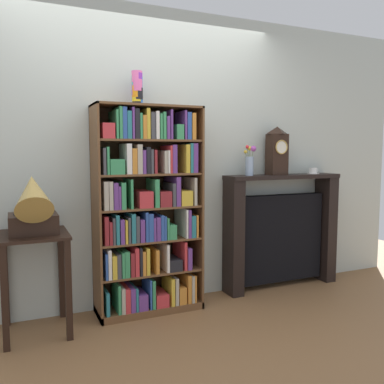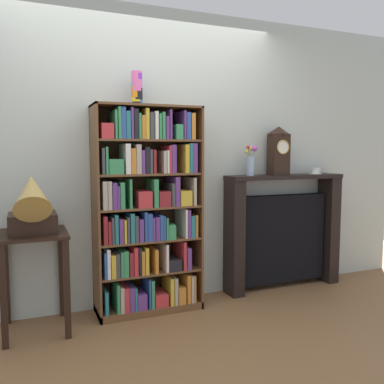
{
  "view_description": "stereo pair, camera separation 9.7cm",
  "coord_description": "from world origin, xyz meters",
  "px_view_note": "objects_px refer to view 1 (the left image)",
  "views": [
    {
      "loc": [
        -1.04,
        -3.17,
        1.36
      ],
      "look_at": [
        0.4,
        0.11,
        1.0
      ],
      "focal_mm": 38.41,
      "sensor_mm": 36.0,
      "label": 1
    },
    {
      "loc": [
        -0.95,
        -3.2,
        1.36
      ],
      "look_at": [
        0.4,
        0.11,
        1.0
      ],
      "focal_mm": 38.41,
      "sensor_mm": 36.0,
      "label": 2
    }
  ],
  "objects_px": {
    "bookshelf": "(147,214)",
    "mantel_clock": "(277,151)",
    "teacup_with_saucer": "(313,171)",
    "gramophone": "(33,206)",
    "fireplace_mantel": "(281,232)",
    "cup_stack": "(137,89)",
    "flower_vase": "(250,162)",
    "side_table_left": "(35,260)"
  },
  "relations": [
    {
      "from": "gramophone",
      "to": "side_table_left",
      "type": "bearing_deg",
      "value": 90.0
    },
    {
      "from": "bookshelf",
      "to": "fireplace_mantel",
      "type": "relative_size",
      "value": 1.41
    },
    {
      "from": "bookshelf",
      "to": "flower_vase",
      "type": "bearing_deg",
      "value": 3.73
    },
    {
      "from": "side_table_left",
      "to": "fireplace_mantel",
      "type": "height_order",
      "value": "fireplace_mantel"
    },
    {
      "from": "cup_stack",
      "to": "mantel_clock",
      "type": "bearing_deg",
      "value": 0.1
    },
    {
      "from": "mantel_clock",
      "to": "teacup_with_saucer",
      "type": "relative_size",
      "value": 3.64
    },
    {
      "from": "fireplace_mantel",
      "to": "teacup_with_saucer",
      "type": "xyz_separation_m",
      "value": [
        0.37,
        -0.02,
        0.61
      ]
    },
    {
      "from": "bookshelf",
      "to": "teacup_with_saucer",
      "type": "xyz_separation_m",
      "value": [
        1.79,
        0.07,
        0.32
      ]
    },
    {
      "from": "bookshelf",
      "to": "flower_vase",
      "type": "distance_m",
      "value": 1.12
    },
    {
      "from": "fireplace_mantel",
      "to": "flower_vase",
      "type": "relative_size",
      "value": 4.29
    },
    {
      "from": "fireplace_mantel",
      "to": "teacup_with_saucer",
      "type": "height_order",
      "value": "teacup_with_saucer"
    },
    {
      "from": "side_table_left",
      "to": "fireplace_mantel",
      "type": "distance_m",
      "value": 2.32
    },
    {
      "from": "side_table_left",
      "to": "teacup_with_saucer",
      "type": "relative_size",
      "value": 5.91
    },
    {
      "from": "bookshelf",
      "to": "mantel_clock",
      "type": "height_order",
      "value": "bookshelf"
    },
    {
      "from": "bookshelf",
      "to": "teacup_with_saucer",
      "type": "height_order",
      "value": "bookshelf"
    },
    {
      "from": "fireplace_mantel",
      "to": "mantel_clock",
      "type": "height_order",
      "value": "mantel_clock"
    },
    {
      "from": "teacup_with_saucer",
      "to": "fireplace_mantel",
      "type": "bearing_deg",
      "value": 176.61
    },
    {
      "from": "fireplace_mantel",
      "to": "flower_vase",
      "type": "bearing_deg",
      "value": -177.1
    },
    {
      "from": "gramophone",
      "to": "teacup_with_saucer",
      "type": "xyz_separation_m",
      "value": [
        2.69,
        0.21,
        0.19
      ]
    },
    {
      "from": "side_table_left",
      "to": "flower_vase",
      "type": "distance_m",
      "value": 2.06
    },
    {
      "from": "cup_stack",
      "to": "side_table_left",
      "type": "distance_m",
      "value": 1.57
    },
    {
      "from": "fireplace_mantel",
      "to": "teacup_with_saucer",
      "type": "bearing_deg",
      "value": -3.39
    },
    {
      "from": "bookshelf",
      "to": "mantel_clock",
      "type": "distance_m",
      "value": 1.45
    },
    {
      "from": "side_table_left",
      "to": "mantel_clock",
      "type": "height_order",
      "value": "mantel_clock"
    },
    {
      "from": "fireplace_mantel",
      "to": "mantel_clock",
      "type": "relative_size",
      "value": 2.63
    },
    {
      "from": "cup_stack",
      "to": "flower_vase",
      "type": "relative_size",
      "value": 0.99
    },
    {
      "from": "gramophone",
      "to": "mantel_clock",
      "type": "height_order",
      "value": "mantel_clock"
    },
    {
      "from": "bookshelf",
      "to": "cup_stack",
      "type": "height_order",
      "value": "cup_stack"
    },
    {
      "from": "flower_vase",
      "to": "teacup_with_saucer",
      "type": "xyz_separation_m",
      "value": [
        0.75,
        -0.0,
        -0.1
      ]
    },
    {
      "from": "gramophone",
      "to": "mantel_clock",
      "type": "relative_size",
      "value": 1.12
    },
    {
      "from": "fireplace_mantel",
      "to": "mantel_clock",
      "type": "xyz_separation_m",
      "value": [
        -0.08,
        -0.02,
        0.81
      ]
    },
    {
      "from": "cup_stack",
      "to": "side_table_left",
      "type": "xyz_separation_m",
      "value": [
        -0.84,
        -0.13,
        -1.32
      ]
    },
    {
      "from": "gramophone",
      "to": "bookshelf",
      "type": "bearing_deg",
      "value": 9.35
    },
    {
      "from": "teacup_with_saucer",
      "to": "flower_vase",
      "type": "bearing_deg",
      "value": 179.82
    },
    {
      "from": "fireplace_mantel",
      "to": "teacup_with_saucer",
      "type": "distance_m",
      "value": 0.71
    },
    {
      "from": "cup_stack",
      "to": "mantel_clock",
      "type": "relative_size",
      "value": 0.6
    },
    {
      "from": "bookshelf",
      "to": "teacup_with_saucer",
      "type": "relative_size",
      "value": 13.5
    },
    {
      "from": "mantel_clock",
      "to": "bookshelf",
      "type": "bearing_deg",
      "value": -177.3
    },
    {
      "from": "cup_stack",
      "to": "mantel_clock",
      "type": "height_order",
      "value": "cup_stack"
    },
    {
      "from": "side_table_left",
      "to": "flower_vase",
      "type": "xyz_separation_m",
      "value": [
        1.93,
        0.14,
        0.7
      ]
    },
    {
      "from": "flower_vase",
      "to": "cup_stack",
      "type": "bearing_deg",
      "value": -179.64
    },
    {
      "from": "teacup_with_saucer",
      "to": "side_table_left",
      "type": "bearing_deg",
      "value": -177.11
    }
  ]
}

